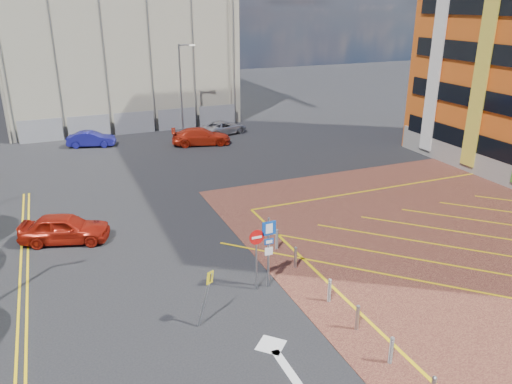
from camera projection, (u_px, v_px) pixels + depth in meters
ground at (267, 301)px, 20.24m from camera, size 140.00×140.00×0.00m
lamp_back at (182, 86)px, 44.29m from camera, size 1.53×0.16×8.00m
sign_cluster at (264, 247)px, 20.50m from camera, size 1.17×0.12×3.20m
warning_sign at (207, 292)px, 18.27m from camera, size 0.76×0.42×2.25m
bollard_row at (338, 300)px, 19.47m from camera, size 0.14×11.14×0.90m
construction_building at (109, 6)px, 50.78m from camera, size 21.20×19.20×22.00m
construction_fence at (146, 122)px, 46.10m from camera, size 21.60×0.06×2.00m
car_red_left at (65, 228)px, 25.01m from camera, size 4.69×3.00×1.49m
car_blue_back at (91, 139)px, 41.70m from camera, size 4.09×2.36×1.28m
car_red_back at (201, 136)px, 42.21m from camera, size 5.25×3.04×1.43m
car_silver_back at (224, 128)px, 45.62m from camera, size 4.81×3.26×1.22m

